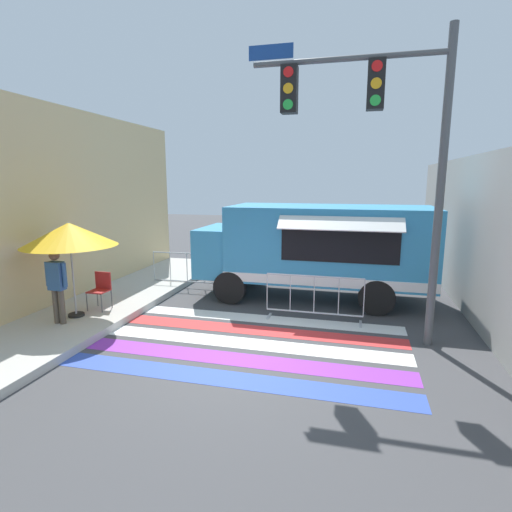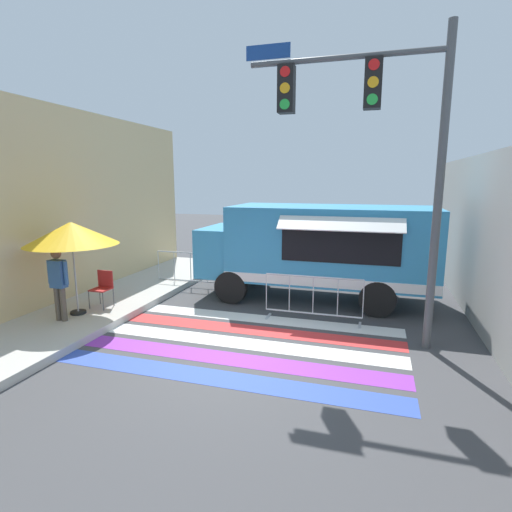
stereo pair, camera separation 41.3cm
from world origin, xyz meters
The scene contains 11 objects.
ground_plane centered at (0.00, 0.00, 0.00)m, with size 60.00×60.00×0.00m, color #424244.
sidewalk_left centered at (-5.30, 0.00, 0.09)m, with size 4.40×16.00×0.17m.
concrete_wall_right centered at (4.81, 3.00, 1.96)m, with size 0.20×16.00×3.91m.
crosswalk_painted centered at (0.00, 0.68, 0.00)m, with size 6.40×3.60×0.01m.
food_truck centered at (0.82, 4.27, 1.53)m, with size 6.36×2.79×2.61m.
traffic_signal_pole centered at (2.33, 1.56, 4.29)m, with size 3.85×0.29×6.06m.
patio_umbrella centered at (-4.26, 0.85, 2.10)m, with size 2.08×2.08×2.20m.
folding_chair centered at (-4.03, 1.52, 0.72)m, with size 0.43×0.43×0.90m.
vendor_person centered at (-4.27, 0.35, 1.10)m, with size 0.53×0.22×1.65m.
barricade_front centered at (1.12, 2.39, 0.56)m, with size 2.31×0.44×1.11m.
barricade_side centered at (-3.03, 4.43, 0.56)m, with size 2.29×0.44×1.11m.
Camera 1 is at (2.04, -6.75, 3.29)m, focal length 28.00 mm.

